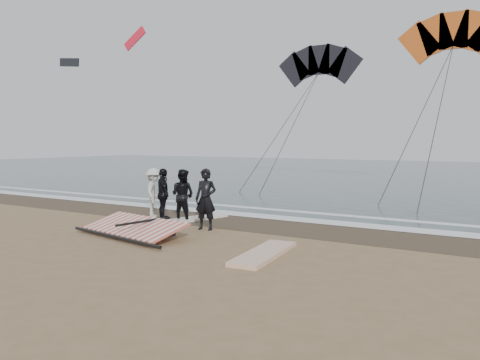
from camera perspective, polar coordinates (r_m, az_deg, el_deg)
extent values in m
plane|color=#8C704C|center=(12.23, -8.85, -8.42)|extent=(120.00, 120.00, 0.00)
cube|color=#233838|center=(42.94, 20.42, 0.76)|extent=(120.00, 54.00, 0.02)
cube|color=#4C3D2B|center=(15.89, 1.58, -5.29)|extent=(120.00, 2.80, 0.01)
cube|color=white|center=(17.10, 3.87, -4.51)|extent=(120.00, 0.90, 0.01)
cube|color=white|center=(18.62, 6.23, -3.77)|extent=(120.00, 0.45, 0.01)
imported|color=black|center=(14.68, -4.20, -2.35)|extent=(0.77, 0.57, 1.93)
cube|color=silver|center=(11.52, 2.97, -8.92)|extent=(1.00, 2.74, 0.11)
cube|color=white|center=(16.71, -5.20, -4.66)|extent=(1.23, 2.45, 0.10)
imported|color=black|center=(16.39, -7.01, -1.84)|extent=(0.92, 0.74, 1.81)
imported|color=black|center=(16.67, -9.33, -1.73)|extent=(1.13, 0.99, 1.83)
imported|color=silver|center=(17.35, -10.47, -1.52)|extent=(1.21, 1.35, 1.81)
cube|color=black|center=(14.73, -11.75, -6.03)|extent=(2.44, 0.99, 0.09)
cube|color=red|center=(14.12, -12.82, -5.47)|extent=(3.66, 1.94, 0.37)
cylinder|color=black|center=(13.61, -15.08, -6.71)|extent=(3.98, 0.81, 0.09)
cylinder|color=black|center=(13.90, -11.93, -4.99)|extent=(0.38, 1.72, 0.07)
cylinder|color=#262626|center=(24.66, 21.13, 7.37)|extent=(0.04, 0.04, 11.73)
cylinder|color=#262626|center=(23.66, 23.04, 7.43)|extent=(0.04, 0.04, 12.92)
cylinder|color=#262626|center=(29.05, 5.40, 6.75)|extent=(0.04, 0.04, 12.04)
cylinder|color=#262626|center=(28.36, 6.56, 6.79)|extent=(0.04, 0.04, 12.65)
cube|color=black|center=(55.91, -20.09, 13.32)|extent=(3.07, 0.12, 1.17)
cube|color=red|center=(52.04, -12.70, 16.47)|extent=(3.01, 0.12, 2.38)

